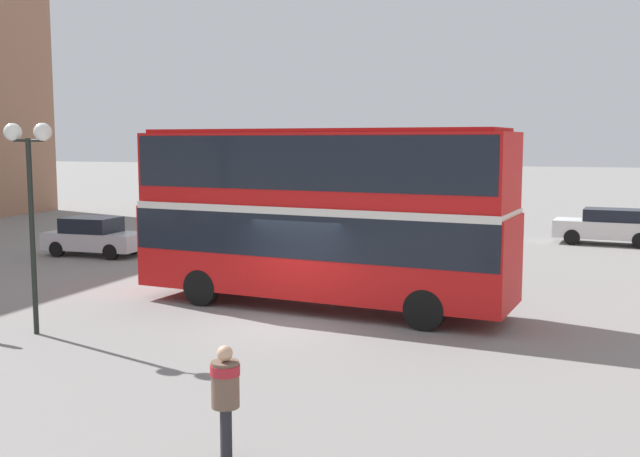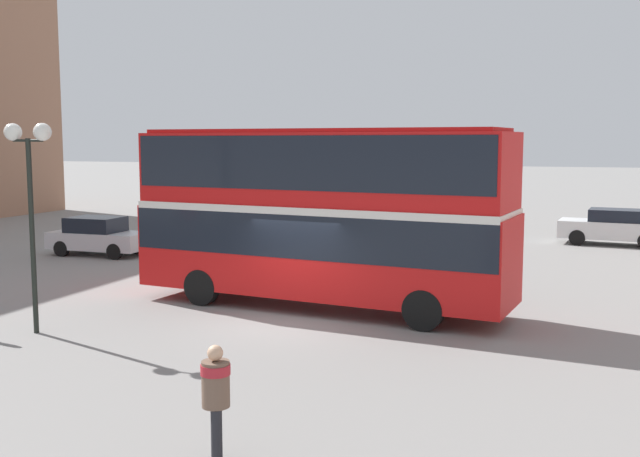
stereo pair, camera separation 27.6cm
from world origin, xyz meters
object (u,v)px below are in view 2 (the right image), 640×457
Objects in this scene: double_decker_bus at (320,207)px; parked_car_kerb_near at (614,227)px; street_lamp_twin_globe at (29,166)px; pedestrian_foreground at (216,391)px; parked_car_kerb_far at (99,236)px.

parked_car_kerb_near is at bearing 70.07° from double_decker_bus.
parked_car_kerb_near is 24.84m from street_lamp_twin_globe.
double_decker_bus is at bearing -108.13° from pedestrian_foreground.
pedestrian_foreground is 0.35× the size of street_lamp_twin_globe.
double_decker_bus is 10.12m from pedestrian_foreground.
double_decker_bus is at bearing 68.81° from parked_car_kerb_near.
parked_car_kerb_far is 0.80× the size of street_lamp_twin_globe.
street_lamp_twin_globe is (6.09, -10.69, 3.19)m from parked_car_kerb_far.
pedestrian_foreground is at bearing -50.49° from parked_car_kerb_far.
parked_car_kerb_far is at bearing 32.45° from parked_car_kerb_near.
parked_car_kerb_near is at bearing 57.51° from street_lamp_twin_globe.
double_decker_bus is at bearing -28.37° from parked_car_kerb_far.
double_decker_bus is 6.16× the size of pedestrian_foreground.
double_decker_bus is 17.91m from parked_car_kerb_near.
pedestrian_foreground is 0.43× the size of parked_car_kerb_far.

